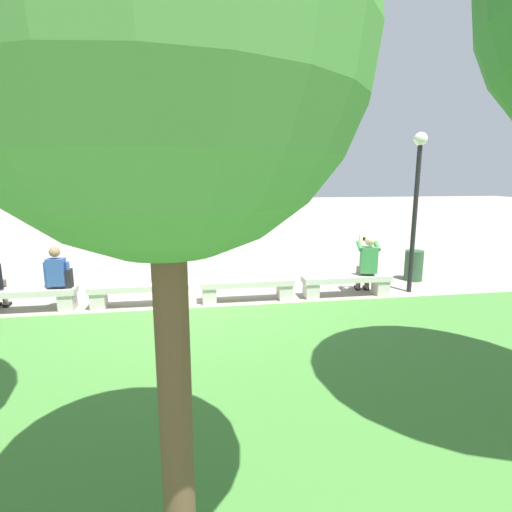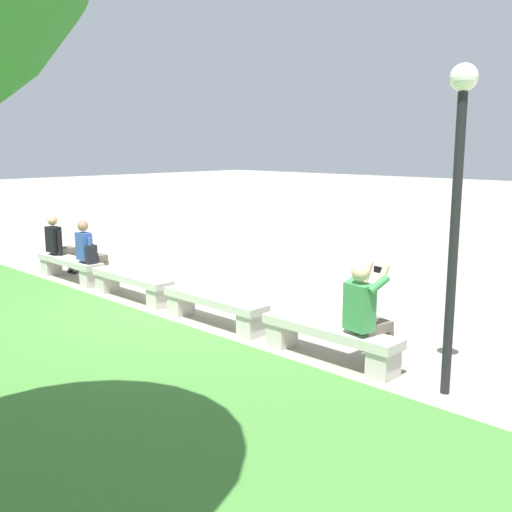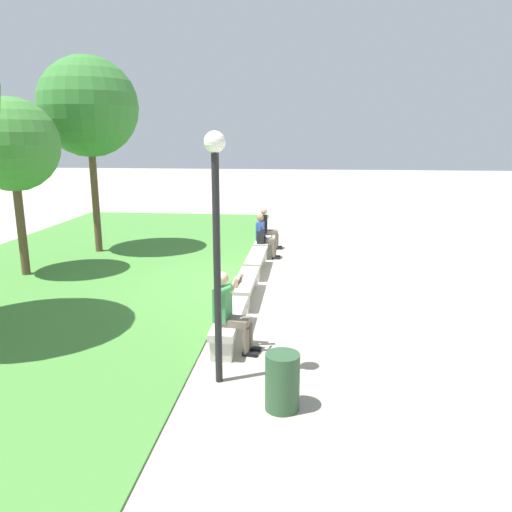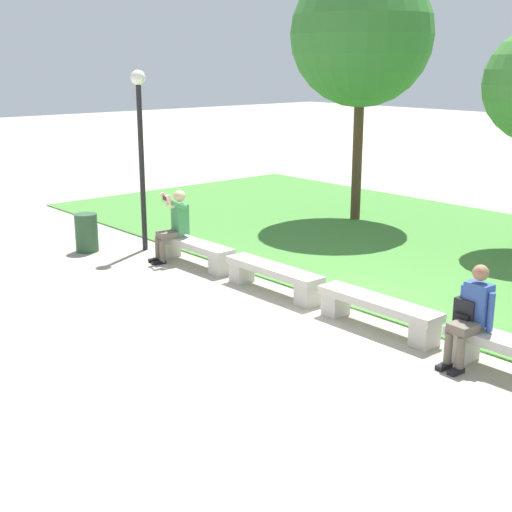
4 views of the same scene
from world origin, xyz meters
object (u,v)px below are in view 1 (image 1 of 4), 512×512
at_px(bench_near, 247,287).
at_px(tree_right_background, 160,53).
at_px(bench_main, 346,283).
at_px(lamp_post, 417,188).
at_px(person_distant, 59,276).
at_px(backpack, 64,279).
at_px(trash_bin, 414,265).
at_px(bench_far, 23,297).
at_px(person_photographer, 367,261).
at_px(bench_mid, 140,292).

relative_size(bench_near, tree_right_background, 0.45).
distance_m(bench_main, lamp_post, 2.52).
relative_size(bench_main, person_distant, 1.54).
bearing_deg(backpack, bench_near, 179.98).
bearing_deg(trash_bin, bench_far, 6.67).
distance_m(tree_right_background, trash_bin, 9.13).
distance_m(person_distant, lamp_post, 7.53).
bearing_deg(person_distant, bench_main, 179.35).
relative_size(bench_near, trash_bin, 2.59).
bearing_deg(person_distant, bench_far, 5.69).
bearing_deg(person_distant, lamp_post, -179.86).
relative_size(backpack, trash_bin, 0.57).
distance_m(bench_far, person_distant, 0.77).
distance_m(person_photographer, backpack, 6.20).
bearing_deg(backpack, person_photographer, -179.31).
relative_size(bench_near, lamp_post, 0.56).
distance_m(person_photographer, person_distant, 6.31).
distance_m(bench_main, trash_bin, 2.39).
relative_size(person_distant, lamp_post, 0.36).
height_order(person_photographer, tree_right_background, tree_right_background).
bearing_deg(bench_main, trash_bin, -154.92).
bearing_deg(bench_mid, person_photographer, -179.09).
relative_size(bench_far, person_distant, 1.54).
xyz_separation_m(bench_main, lamp_post, (-1.53, -0.08, 2.00)).
height_order(bench_far, person_distant, person_distant).
distance_m(bench_near, backpack, 3.56).
relative_size(bench_main, lamp_post, 0.56).
xyz_separation_m(bench_main, person_photographer, (-0.49, -0.08, 0.44)).
height_order(person_distant, tree_right_background, tree_right_background).
bearing_deg(bench_mid, bench_main, 180.00).
xyz_separation_m(tree_right_background, trash_bin, (-5.56, -6.68, -2.79)).
relative_size(bench_main, trash_bin, 2.59).
relative_size(bench_far, trash_bin, 2.59).
relative_size(person_distant, backpack, 2.94).
bearing_deg(trash_bin, person_photographer, 29.17).
distance_m(backpack, lamp_post, 7.43).
distance_m(bench_mid, trash_bin, 6.57).
bearing_deg(bench_mid, lamp_post, -179.18).
relative_size(person_photographer, tree_right_background, 0.31).
bearing_deg(bench_main, bench_mid, 0.00).
bearing_deg(bench_mid, bench_near, 180.00).
distance_m(bench_near, tree_right_background, 6.47).
distance_m(bench_near, person_distant, 3.68).
bearing_deg(tree_right_background, trash_bin, -129.80).
bearing_deg(bench_main, bench_near, 0.00).
relative_size(tree_right_background, lamp_post, 1.24).
distance_m(bench_far, lamp_post, 8.26).
relative_size(bench_near, backpack, 4.54).
height_order(bench_far, lamp_post, lamp_post).
xyz_separation_m(bench_main, tree_right_background, (3.40, 5.67, 2.87)).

